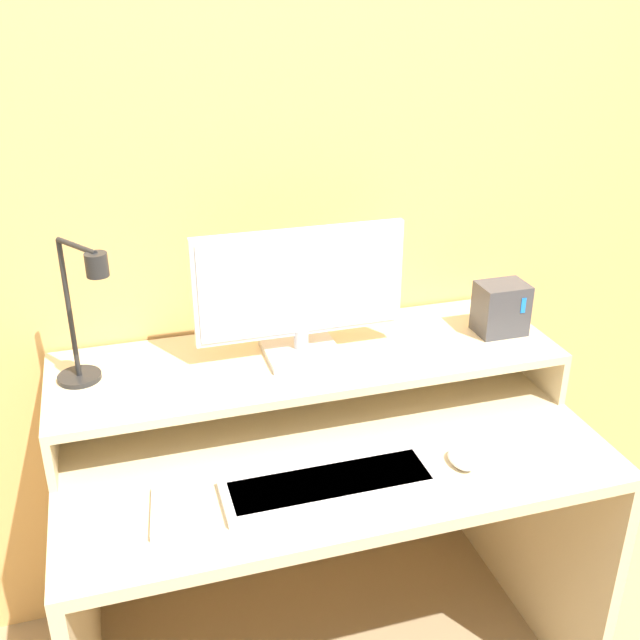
{
  "coord_description": "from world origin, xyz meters",
  "views": [
    {
      "loc": [
        -0.45,
        -1.07,
        1.74
      ],
      "look_at": [
        -0.01,
        0.39,
        1.02
      ],
      "focal_mm": 42.0,
      "sensor_mm": 36.0,
      "label": 1
    }
  ],
  "objects_px": {
    "monitor": "(300,292)",
    "desk_lamp": "(84,319)",
    "mouse": "(461,459)",
    "keyboard": "(330,484)",
    "remote_control": "(164,512)",
    "router_dock": "(501,308)"
  },
  "relations": [
    {
      "from": "monitor",
      "to": "desk_lamp",
      "type": "bearing_deg",
      "value": -177.72
    },
    {
      "from": "mouse",
      "to": "desk_lamp",
      "type": "bearing_deg",
      "value": 156.27
    },
    {
      "from": "keyboard",
      "to": "mouse",
      "type": "bearing_deg",
      "value": -0.71
    },
    {
      "from": "remote_control",
      "to": "desk_lamp",
      "type": "bearing_deg",
      "value": 109.4
    },
    {
      "from": "desk_lamp",
      "to": "remote_control",
      "type": "bearing_deg",
      "value": -70.6
    },
    {
      "from": "monitor",
      "to": "keyboard",
      "type": "relative_size",
      "value": 1.11
    },
    {
      "from": "monitor",
      "to": "mouse",
      "type": "bearing_deg",
      "value": -52.86
    },
    {
      "from": "mouse",
      "to": "remote_control",
      "type": "distance_m",
      "value": 0.66
    },
    {
      "from": "desk_lamp",
      "to": "router_dock",
      "type": "relative_size",
      "value": 2.57
    },
    {
      "from": "keyboard",
      "to": "mouse",
      "type": "relative_size",
      "value": 5.31
    },
    {
      "from": "monitor",
      "to": "keyboard",
      "type": "distance_m",
      "value": 0.47
    },
    {
      "from": "monitor",
      "to": "router_dock",
      "type": "distance_m",
      "value": 0.55
    },
    {
      "from": "desk_lamp",
      "to": "router_dock",
      "type": "height_order",
      "value": "desk_lamp"
    },
    {
      "from": "router_dock",
      "to": "keyboard",
      "type": "relative_size",
      "value": 0.29
    },
    {
      "from": "keyboard",
      "to": "remote_control",
      "type": "xyz_separation_m",
      "value": [
        -0.35,
        0.01,
        -0.0
      ]
    },
    {
      "from": "monitor",
      "to": "router_dock",
      "type": "height_order",
      "value": "monitor"
    },
    {
      "from": "remote_control",
      "to": "keyboard",
      "type": "bearing_deg",
      "value": -1.98
    },
    {
      "from": "remote_control",
      "to": "monitor",
      "type": "bearing_deg",
      "value": 41.67
    },
    {
      "from": "router_dock",
      "to": "keyboard",
      "type": "bearing_deg",
      "value": -150.06
    },
    {
      "from": "desk_lamp",
      "to": "remote_control",
      "type": "height_order",
      "value": "desk_lamp"
    },
    {
      "from": "monitor",
      "to": "desk_lamp",
      "type": "distance_m",
      "value": 0.5
    },
    {
      "from": "router_dock",
      "to": "remote_control",
      "type": "xyz_separation_m",
      "value": [
        -0.92,
        -0.32,
        -0.2
      ]
    }
  ]
}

